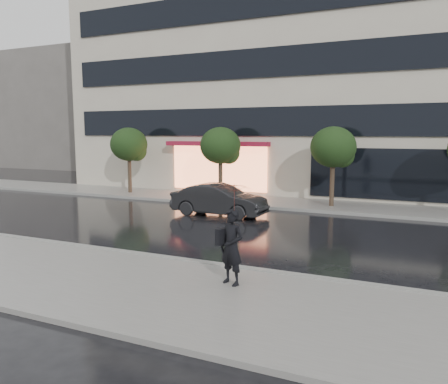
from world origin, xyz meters
The scene contains 12 objects.
ground centered at (0.00, 0.00, 0.00)m, with size 120.00×120.00×0.00m, color black.
sidewalk_near centered at (0.00, -3.25, 0.06)m, with size 60.00×4.50×0.12m, color slate.
sidewalk_far centered at (0.00, 10.25, 0.06)m, with size 60.00×3.50×0.12m, color slate.
curb_near centered at (0.00, -1.00, 0.07)m, with size 60.00×0.25×0.14m, color gray.
curb_far centered at (0.00, 8.50, 0.07)m, with size 60.00×0.25×0.14m, color gray.
office_building centered at (0.00, 17.97, 9.00)m, with size 30.00×12.76×18.00m.
bg_building_left centered at (-28.00, 26.00, 6.00)m, with size 14.00×10.00×12.00m, color #59544F.
tree_far_west centered at (-8.94, 10.03, 2.92)m, with size 2.20×2.20×3.99m.
tree_mid_west centered at (-2.94, 10.03, 2.92)m, with size 2.20×2.20×3.99m.
tree_mid_east centered at (3.06, 10.03, 2.92)m, with size 2.20×2.20×3.99m.
parked_car centered at (-1.23, 6.00, 0.71)m, with size 1.50×4.29×1.41m, color black.
pedestrian_with_umbrella centered at (2.96, -2.31, 1.61)m, with size 1.10×1.11×2.41m.
Camera 1 is at (6.85, -11.46, 3.68)m, focal length 35.00 mm.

